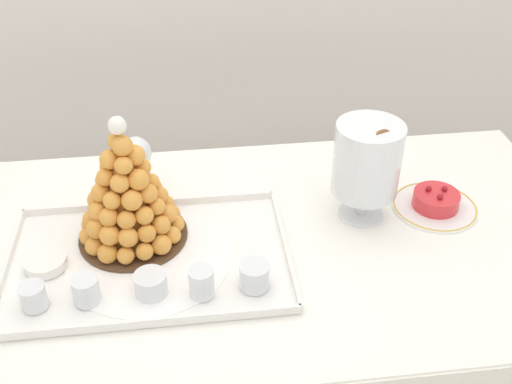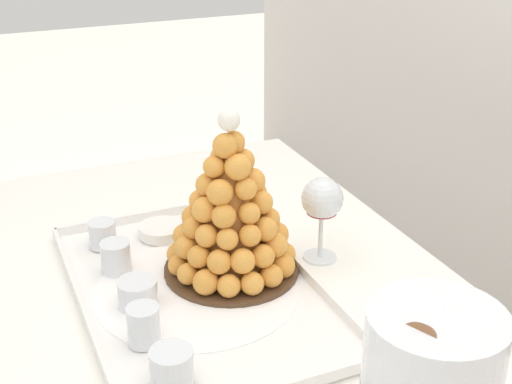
# 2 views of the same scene
# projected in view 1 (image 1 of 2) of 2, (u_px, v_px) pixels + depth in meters

# --- Properties ---
(buffet_table) EXTENTS (1.58, 0.78, 0.73)m
(buffet_table) POSITION_uv_depth(u_px,v_px,m) (233.00, 271.00, 1.36)
(buffet_table) COLOR brown
(buffet_table) RESTS_ON ground_plane
(serving_tray) EXTENTS (0.57, 0.37, 0.02)m
(serving_tray) POSITION_uv_depth(u_px,v_px,m) (149.00, 259.00, 1.25)
(serving_tray) COLOR white
(serving_tray) RESTS_ON buffet_table
(croquembouche) EXTENTS (0.23, 0.23, 0.29)m
(croquembouche) POSITION_uv_depth(u_px,v_px,m) (127.00, 195.00, 1.24)
(croquembouche) COLOR #4C331E
(croquembouche) RESTS_ON serving_tray
(dessert_cup_left) EXTENTS (0.05, 0.05, 0.05)m
(dessert_cup_left) POSITION_uv_depth(u_px,v_px,m) (34.00, 297.00, 1.12)
(dessert_cup_left) COLOR silver
(dessert_cup_left) RESTS_ON serving_tray
(dessert_cup_mid_left) EXTENTS (0.05, 0.05, 0.05)m
(dessert_cup_mid_left) POSITION_uv_depth(u_px,v_px,m) (86.00, 291.00, 1.13)
(dessert_cup_mid_left) COLOR silver
(dessert_cup_mid_left) RESTS_ON serving_tray
(dessert_cup_centre) EXTENTS (0.06, 0.06, 0.05)m
(dessert_cup_centre) POSITION_uv_depth(u_px,v_px,m) (151.00, 284.00, 1.15)
(dessert_cup_centre) COLOR silver
(dessert_cup_centre) RESTS_ON serving_tray
(dessert_cup_mid_right) EXTENTS (0.05, 0.05, 0.06)m
(dessert_cup_mid_right) POSITION_uv_depth(u_px,v_px,m) (202.00, 283.00, 1.15)
(dessert_cup_mid_right) COLOR silver
(dessert_cup_mid_right) RESTS_ON serving_tray
(dessert_cup_right) EXTENTS (0.06, 0.06, 0.05)m
(dessert_cup_right) POSITION_uv_depth(u_px,v_px,m) (254.00, 276.00, 1.17)
(dessert_cup_right) COLOR silver
(dessert_cup_right) RESTS_ON serving_tray
(creme_brulee_ramekin) EXTENTS (0.08, 0.08, 0.02)m
(creme_brulee_ramekin) POSITION_uv_depth(u_px,v_px,m) (45.00, 262.00, 1.22)
(creme_brulee_ramekin) COLOR white
(creme_brulee_ramekin) RESTS_ON serving_tray
(macaron_goblet) EXTENTS (0.15, 0.15, 0.24)m
(macaron_goblet) POSITION_uv_depth(u_px,v_px,m) (367.00, 161.00, 1.30)
(macaron_goblet) COLOR white
(macaron_goblet) RESTS_ON buffet_table
(fruit_tart_plate) EXTENTS (0.20, 0.20, 0.05)m
(fruit_tart_plate) POSITION_uv_depth(u_px,v_px,m) (435.00, 203.00, 1.39)
(fruit_tart_plate) COLOR white
(fruit_tart_plate) RESTS_ON buffet_table
(wine_glass) EXTENTS (0.07, 0.07, 0.15)m
(wine_glass) POSITION_uv_depth(u_px,v_px,m) (136.00, 155.00, 1.38)
(wine_glass) COLOR silver
(wine_glass) RESTS_ON buffet_table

